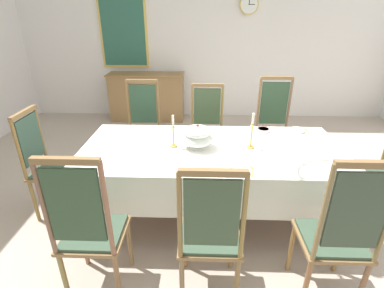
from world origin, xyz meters
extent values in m
cube|color=#AC9E90|center=(0.00, 0.00, -0.02)|extent=(7.08, 5.85, 0.04)
cube|color=silver|center=(0.00, 2.97, 1.78)|extent=(7.08, 0.08, 3.56)
cylinder|color=#896145|center=(-1.14, -0.75, 0.37)|extent=(0.07, 0.07, 0.74)
cylinder|color=brown|center=(1.14, -0.75, 0.37)|extent=(0.07, 0.07, 0.74)
cylinder|color=brown|center=(-1.14, 0.17, 0.37)|extent=(0.07, 0.07, 0.74)
cylinder|color=#8E6042|center=(1.14, 0.17, 0.37)|extent=(0.07, 0.07, 0.74)
cube|color=#865E41|center=(0.00, -0.29, 0.70)|extent=(2.36, 1.00, 0.08)
cube|color=olive|center=(0.00, -0.29, 0.75)|extent=(2.48, 1.12, 0.03)
cube|color=white|center=(0.00, -0.29, 0.77)|extent=(2.50, 1.14, 0.00)
cube|color=white|center=(0.00, -0.85, 0.57)|extent=(2.50, 0.00, 0.39)
cube|color=white|center=(0.00, 0.28, 0.57)|extent=(2.50, 0.00, 0.39)
cube|color=white|center=(-1.24, -0.29, 0.57)|extent=(0.00, 1.14, 0.39)
cube|color=white|center=(1.24, -0.29, 0.57)|extent=(0.00, 1.14, 0.39)
cylinder|color=brown|center=(-1.06, -1.01, 0.24)|extent=(0.04, 0.04, 0.47)
cylinder|color=olive|center=(-0.68, -1.01, 0.24)|extent=(0.04, 0.04, 0.47)
cylinder|color=olive|center=(-1.06, -1.37, 0.24)|extent=(0.04, 0.04, 0.47)
cylinder|color=brown|center=(-0.68, -1.37, 0.24)|extent=(0.04, 0.04, 0.47)
cube|color=olive|center=(-0.87, -1.19, 0.48)|extent=(0.44, 0.42, 0.03)
cube|color=#384D3A|center=(-0.87, -1.19, 0.51)|extent=(0.40, 0.38, 0.02)
cylinder|color=brown|center=(-1.06, -1.38, 0.85)|extent=(0.03, 0.03, 0.70)
cylinder|color=#8E5D46|center=(-0.67, -1.38, 0.85)|extent=(0.03, 0.03, 0.70)
cube|color=#364F36|center=(-0.87, -1.38, 0.88)|extent=(0.34, 0.02, 0.53)
cube|color=olive|center=(-0.87, -1.38, 1.19)|extent=(0.40, 0.04, 0.04)
cylinder|color=brown|center=(-0.68, 0.43, 0.24)|extent=(0.04, 0.04, 0.47)
cylinder|color=olive|center=(-1.06, 0.43, 0.24)|extent=(0.04, 0.04, 0.47)
cylinder|color=olive|center=(-0.68, 0.79, 0.24)|extent=(0.04, 0.04, 0.47)
cylinder|color=#805F45|center=(-1.06, 0.79, 0.24)|extent=(0.04, 0.04, 0.47)
cube|color=olive|center=(-0.87, 0.61, 0.48)|extent=(0.44, 0.42, 0.03)
cube|color=#384D3A|center=(-0.87, 0.61, 0.51)|extent=(0.40, 0.38, 0.02)
cylinder|color=brown|center=(-0.67, 0.80, 0.83)|extent=(0.03, 0.03, 0.67)
cylinder|color=olive|center=(-1.06, 0.80, 0.83)|extent=(0.03, 0.03, 0.67)
cube|color=#31503A|center=(-0.87, 0.80, 0.87)|extent=(0.34, 0.02, 0.51)
cube|color=olive|center=(-0.87, 0.80, 1.17)|extent=(0.40, 0.04, 0.04)
cylinder|color=brown|center=(-0.22, -1.01, 0.24)|extent=(0.04, 0.04, 0.47)
cylinder|color=olive|center=(0.16, -1.01, 0.24)|extent=(0.04, 0.04, 0.47)
cylinder|color=olive|center=(-0.22, -1.37, 0.24)|extent=(0.04, 0.04, 0.47)
cylinder|color=olive|center=(0.16, -1.37, 0.24)|extent=(0.04, 0.04, 0.47)
cube|color=olive|center=(-0.03, -1.19, 0.48)|extent=(0.44, 0.42, 0.03)
cube|color=#384D3A|center=(-0.03, -1.19, 0.51)|extent=(0.40, 0.38, 0.02)
cylinder|color=olive|center=(-0.23, -1.38, 0.82)|extent=(0.03, 0.03, 0.64)
cylinder|color=olive|center=(0.16, -1.38, 0.82)|extent=(0.03, 0.03, 0.64)
cube|color=#3F523B|center=(-0.03, -1.38, 0.85)|extent=(0.34, 0.02, 0.48)
cube|color=olive|center=(-0.03, -1.38, 1.13)|extent=(0.40, 0.04, 0.04)
cylinder|color=olive|center=(0.16, 0.43, 0.24)|extent=(0.04, 0.04, 0.47)
cylinder|color=#806245|center=(-0.22, 0.43, 0.24)|extent=(0.04, 0.04, 0.47)
cylinder|color=olive|center=(0.16, 0.79, 0.24)|extent=(0.04, 0.04, 0.47)
cylinder|color=brown|center=(-0.22, 0.79, 0.24)|extent=(0.04, 0.04, 0.47)
cube|color=olive|center=(-0.03, 0.61, 0.48)|extent=(0.44, 0.42, 0.03)
cube|color=#384D3A|center=(-0.03, 0.61, 0.51)|extent=(0.40, 0.38, 0.02)
cylinder|color=olive|center=(0.16, 0.80, 0.81)|extent=(0.03, 0.03, 0.62)
cylinder|color=olive|center=(-0.23, 0.80, 0.81)|extent=(0.03, 0.03, 0.62)
cube|color=#3F5336|center=(-0.03, 0.80, 0.84)|extent=(0.34, 0.02, 0.47)
cube|color=olive|center=(-0.03, 0.80, 1.12)|extent=(0.40, 0.04, 0.04)
cylinder|color=olive|center=(0.63, -1.01, 0.24)|extent=(0.04, 0.04, 0.47)
cylinder|color=olive|center=(1.01, -1.01, 0.24)|extent=(0.04, 0.04, 0.47)
cylinder|color=brown|center=(0.63, -1.37, 0.24)|extent=(0.04, 0.04, 0.47)
cylinder|color=brown|center=(1.01, -1.37, 0.24)|extent=(0.04, 0.04, 0.47)
cube|color=olive|center=(0.82, -1.19, 0.48)|extent=(0.44, 0.42, 0.03)
cube|color=#384D3A|center=(0.82, -1.19, 0.51)|extent=(0.40, 0.38, 0.02)
cylinder|color=olive|center=(0.63, -1.38, 0.85)|extent=(0.03, 0.03, 0.71)
cube|color=#3F4C3C|center=(0.82, -1.38, 0.89)|extent=(0.34, 0.02, 0.54)
cube|color=olive|center=(0.82, -1.38, 1.20)|extent=(0.40, 0.04, 0.04)
cylinder|color=olive|center=(1.01, 0.43, 0.24)|extent=(0.04, 0.04, 0.47)
cylinder|color=olive|center=(0.63, 0.43, 0.24)|extent=(0.04, 0.04, 0.47)
cylinder|color=olive|center=(1.01, 0.79, 0.24)|extent=(0.04, 0.04, 0.47)
cylinder|color=olive|center=(0.63, 0.79, 0.24)|extent=(0.04, 0.04, 0.47)
cube|color=olive|center=(0.82, 0.61, 0.48)|extent=(0.44, 0.42, 0.03)
cube|color=#384D3A|center=(0.82, 0.61, 0.51)|extent=(0.40, 0.38, 0.02)
cylinder|color=brown|center=(1.02, 0.80, 0.86)|extent=(0.03, 0.03, 0.72)
cylinder|color=olive|center=(0.63, 0.80, 0.86)|extent=(0.03, 0.03, 0.72)
cube|color=#324D36|center=(0.82, 0.80, 0.89)|extent=(0.34, 0.02, 0.55)
cube|color=olive|center=(0.82, 0.80, 1.22)|extent=(0.40, 0.04, 0.04)
cylinder|color=#896645|center=(-1.40, -0.10, 0.24)|extent=(0.04, 0.04, 0.47)
cylinder|color=#8A5D41|center=(-1.40, -0.48, 0.24)|extent=(0.04, 0.04, 0.47)
cylinder|color=olive|center=(-1.76, -0.10, 0.24)|extent=(0.04, 0.04, 0.47)
cylinder|color=olive|center=(-1.76, -0.48, 0.24)|extent=(0.04, 0.04, 0.47)
cube|color=olive|center=(-1.58, -0.29, 0.48)|extent=(0.42, 0.44, 0.03)
cube|color=#384D3A|center=(-1.58, -0.29, 0.51)|extent=(0.38, 0.40, 0.02)
cylinder|color=olive|center=(-1.77, -0.09, 0.80)|extent=(0.03, 0.03, 0.60)
cylinder|color=olive|center=(-1.77, -0.48, 0.80)|extent=(0.03, 0.03, 0.60)
cube|color=#354F42|center=(-1.77, -0.29, 0.83)|extent=(0.02, 0.34, 0.46)
cube|color=olive|center=(-1.77, -0.29, 1.10)|extent=(0.04, 0.40, 0.04)
cylinder|color=olive|center=(1.40, -0.48, 0.24)|extent=(0.04, 0.04, 0.47)
cylinder|color=olive|center=(1.40, -0.10, 0.24)|extent=(0.04, 0.04, 0.47)
cylinder|color=olive|center=(1.76, -0.10, 0.24)|extent=(0.04, 0.04, 0.47)
cube|color=olive|center=(1.58, -0.29, 0.48)|extent=(0.42, 0.44, 0.03)
cube|color=#384D3A|center=(1.58, -0.29, 0.51)|extent=(0.38, 0.40, 0.02)
cylinder|color=white|center=(-0.14, -0.29, 0.78)|extent=(0.16, 0.16, 0.02)
ellipsoid|color=white|center=(-0.14, -0.29, 0.86)|extent=(0.30, 0.30, 0.13)
ellipsoid|color=white|center=(-0.14, -0.29, 0.94)|extent=(0.27, 0.27, 0.10)
sphere|color=maroon|center=(-0.14, -0.29, 1.00)|extent=(0.03, 0.03, 0.03)
cylinder|color=gold|center=(-0.37, -0.29, 0.78)|extent=(0.07, 0.07, 0.02)
cylinder|color=gold|center=(-0.37, -0.29, 0.88)|extent=(0.02, 0.02, 0.19)
cone|color=gold|center=(-0.37, -0.29, 0.98)|extent=(0.04, 0.04, 0.02)
cylinder|color=silver|center=(-0.37, -0.29, 1.04)|extent=(0.02, 0.02, 0.10)
cylinder|color=gold|center=(0.37, -0.29, 0.78)|extent=(0.07, 0.07, 0.02)
cylinder|color=gold|center=(0.37, -0.29, 0.90)|extent=(0.02, 0.02, 0.22)
cone|color=gold|center=(0.37, -0.29, 1.01)|extent=(0.04, 0.04, 0.02)
cylinder|color=silver|center=(0.37, -0.29, 1.07)|extent=(0.02, 0.02, 0.10)
cylinder|color=white|center=(0.95, 0.15, 0.79)|extent=(0.15, 0.15, 0.03)
cylinder|color=white|center=(0.95, 0.15, 0.80)|extent=(0.12, 0.12, 0.02)
torus|color=maroon|center=(0.95, 0.15, 0.80)|extent=(0.15, 0.15, 0.01)
cylinder|color=white|center=(0.21, -0.73, 0.79)|extent=(0.14, 0.14, 0.04)
cylinder|color=white|center=(0.21, -0.73, 0.80)|extent=(0.12, 0.12, 0.02)
torus|color=maroon|center=(0.21, -0.73, 0.81)|extent=(0.14, 0.14, 0.01)
cylinder|color=white|center=(0.57, 0.14, 0.79)|extent=(0.14, 0.14, 0.03)
cylinder|color=silver|center=(0.57, 0.14, 0.79)|extent=(0.12, 0.12, 0.02)
torus|color=maroon|center=(0.57, 0.14, 0.80)|extent=(0.14, 0.14, 0.01)
cylinder|color=white|center=(-0.11, 0.12, 0.79)|extent=(0.14, 0.14, 0.03)
cylinder|color=white|center=(-0.11, 0.12, 0.79)|extent=(0.12, 0.12, 0.02)
torus|color=maroon|center=(-0.11, 0.12, 0.80)|extent=(0.14, 0.14, 0.01)
cube|color=gold|center=(1.05, 0.11, 0.78)|extent=(0.01, 0.14, 0.00)
ellipsoid|color=gold|center=(1.05, 0.20, 0.78)|extent=(0.03, 0.05, 0.01)
cube|color=gold|center=(0.31, -0.76, 0.78)|extent=(0.03, 0.14, 0.00)
ellipsoid|color=gold|center=(0.32, -0.68, 0.78)|extent=(0.03, 0.05, 0.01)
cube|color=olive|center=(-1.17, 2.65, 0.44)|extent=(1.40, 0.44, 0.88)
cube|color=olive|center=(-1.17, 2.65, 0.89)|extent=(1.44, 0.48, 0.02)
cube|color=olive|center=(-0.82, 2.87, 0.44)|extent=(0.59, 0.01, 0.70)
cube|color=brown|center=(-1.52, 2.87, 0.44)|extent=(0.59, 0.01, 0.70)
cylinder|color=#D1B251|center=(0.71, 2.90, 2.08)|extent=(0.33, 0.05, 0.33)
cylinder|color=white|center=(0.71, 2.87, 2.08)|extent=(0.30, 0.01, 0.30)
cube|color=black|center=(0.71, 2.86, 2.12)|extent=(0.01, 0.00, 0.08)
cube|color=black|center=(0.75, 2.86, 2.08)|extent=(0.12, 0.00, 0.01)
cube|color=#D1B251|center=(-1.58, 2.91, 1.75)|extent=(0.89, 0.04, 1.54)
cube|color=#2B5C4B|center=(-1.58, 2.88, 1.75)|extent=(0.81, 0.01, 1.46)
camera|label=1|loc=(-0.10, -2.78, 1.95)|focal=26.77mm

